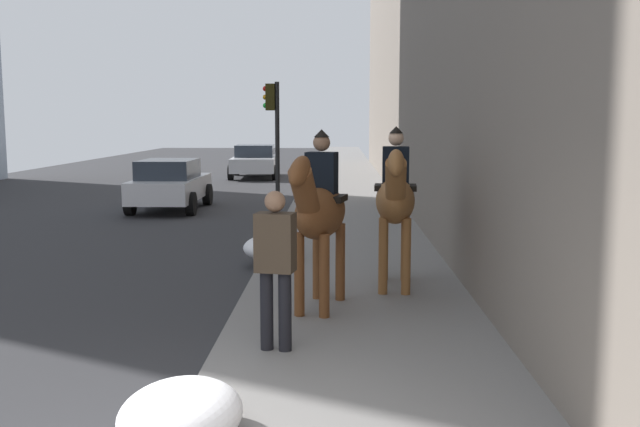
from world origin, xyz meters
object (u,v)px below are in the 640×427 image
at_px(mounted_horse_far, 395,198).
at_px(car_mid_lane, 255,161).
at_px(car_near_lane, 170,184).
at_px(mounted_horse_near, 319,210).
at_px(pedestrian_greeting, 275,260).
at_px(traffic_light_near_curb, 274,126).

height_order(mounted_horse_far, car_mid_lane, mounted_horse_far).
distance_m(car_near_lane, car_mid_lane, 11.63).
relative_size(mounted_horse_near, car_mid_lane, 0.53).
xyz_separation_m(mounted_horse_near, pedestrian_greeting, (-1.68, 0.42, -0.31)).
height_order(car_near_lane, car_mid_lane, same).
xyz_separation_m(mounted_horse_far, car_near_lane, (9.85, 5.55, -0.68)).
height_order(mounted_horse_near, traffic_light_near_curb, traffic_light_near_curb).
bearing_deg(mounted_horse_far, mounted_horse_near, -37.18).
height_order(mounted_horse_near, mounted_horse_far, mounted_horse_far).
bearing_deg(pedestrian_greeting, car_near_lane, 28.78).
xyz_separation_m(car_near_lane, car_mid_lane, (11.58, -1.07, 0.00)).
bearing_deg(mounted_horse_near, traffic_light_near_curb, -158.98).
distance_m(mounted_horse_near, car_near_lane, 11.94).
bearing_deg(car_near_lane, car_mid_lane, -5.02).
bearing_deg(traffic_light_near_curb, pedestrian_greeting, -174.93).
distance_m(mounted_horse_far, car_mid_lane, 21.90).
relative_size(mounted_horse_far, pedestrian_greeting, 1.37).
xyz_separation_m(pedestrian_greeting, car_mid_lane, (24.30, 3.00, -0.35)).
bearing_deg(car_mid_lane, pedestrian_greeting, 4.61).
bearing_deg(mounted_horse_far, traffic_light_near_curb, -159.87).
relative_size(mounted_horse_near, traffic_light_near_curb, 0.65).
distance_m(pedestrian_greeting, car_near_lane, 13.37).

